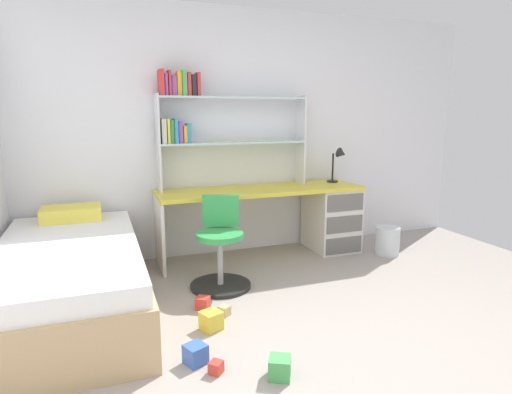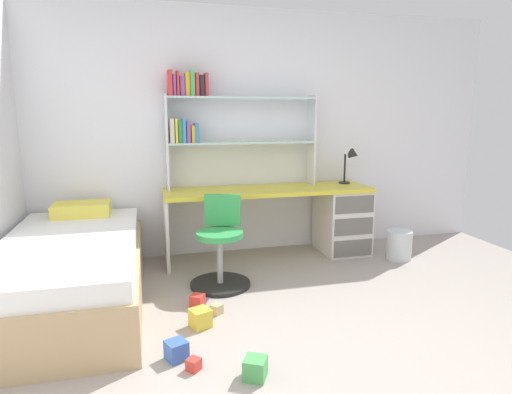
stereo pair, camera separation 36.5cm
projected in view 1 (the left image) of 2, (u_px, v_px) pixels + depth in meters
The scene contains 14 objects.
ground_plane at pixel (365, 364), 2.61m from camera, with size 5.44×5.73×0.02m, color #9E938C.
room_shell at pixel (138, 144), 3.06m from camera, with size 5.44×5.73×2.52m.
desk at pixel (311, 213), 4.65m from camera, with size 2.10×0.58×0.72m.
bookshelf_hutch at pixel (207, 118), 4.26m from camera, with size 1.52×0.22×1.15m.
desk_lamp at pixel (340, 159), 4.74m from camera, with size 0.20×0.17×0.38m.
swivel_chair at pixel (220, 252), 3.71m from camera, with size 0.52×0.52×0.77m.
bed_platform at pixel (70, 278), 3.22m from camera, with size 1.04×2.06×0.66m.
waste_bin at pixel (387, 241), 4.59m from camera, with size 0.25×0.25×0.29m, color silver.
toy_block_green_0 at pixel (280, 368), 2.45m from camera, with size 0.12×0.12×0.12m, color #479E51.
toy_block_natural_1 at pixel (224, 311), 3.21m from camera, with size 0.07×0.07×0.07m, color tan.
toy_block_yellow_2 at pixel (211, 320), 3.00m from camera, with size 0.13×0.13×0.13m, color gold.
toy_block_blue_3 at pixel (195, 354), 2.60m from camera, with size 0.12×0.12×0.12m, color #3860B7.
toy_block_red_4 at pixel (203, 303), 3.32m from camera, with size 0.10×0.10×0.10m, color red.
toy_block_red_5 at pixel (216, 367), 2.50m from camera, with size 0.07×0.07×0.07m, color red.
Camera 1 is at (-1.43, -2.00, 1.48)m, focal length 30.52 mm.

